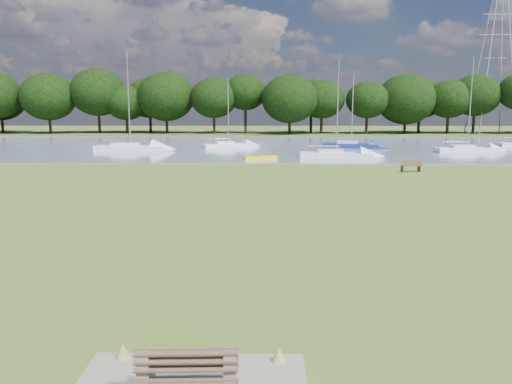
{
  "coord_description": "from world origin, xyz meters",
  "views": [
    {
      "loc": [
        1.3,
        -21.79,
        5.04
      ],
      "look_at": [
        0.98,
        -2.0,
        1.64
      ],
      "focal_mm": 35.0,
      "sensor_mm": 36.0,
      "label": 1
    }
  ],
  "objects_px": {
    "sailboat_0": "(351,144)",
    "sailboat_1": "(336,153)",
    "bench_pair": "(187,378)",
    "sailboat_5": "(228,144)",
    "sailboat_3": "(467,148)",
    "kayak": "(260,158)",
    "pylon": "(497,32)",
    "sailboat_4": "(130,146)",
    "riverbank_bench": "(411,166)"
  },
  "relations": [
    {
      "from": "sailboat_0",
      "to": "sailboat_4",
      "type": "relative_size",
      "value": 0.82
    },
    {
      "from": "bench_pair",
      "to": "sailboat_0",
      "type": "xyz_separation_m",
      "value": [
        11.86,
        53.22,
        0.06
      ]
    },
    {
      "from": "bench_pair",
      "to": "sailboat_4",
      "type": "height_order",
      "value": "sailboat_4"
    },
    {
      "from": "pylon",
      "to": "sailboat_0",
      "type": "height_order",
      "value": "pylon"
    },
    {
      "from": "bench_pair",
      "to": "pylon",
      "type": "height_order",
      "value": "pylon"
    },
    {
      "from": "sailboat_5",
      "to": "sailboat_1",
      "type": "bearing_deg",
      "value": -69.54
    },
    {
      "from": "bench_pair",
      "to": "sailboat_4",
      "type": "relative_size",
      "value": 0.17
    },
    {
      "from": "riverbank_bench",
      "to": "sailboat_4",
      "type": "bearing_deg",
      "value": 136.68
    },
    {
      "from": "pylon",
      "to": "sailboat_4",
      "type": "height_order",
      "value": "pylon"
    },
    {
      "from": "bench_pair",
      "to": "sailboat_3",
      "type": "bearing_deg",
      "value": 61.19
    },
    {
      "from": "pylon",
      "to": "sailboat_1",
      "type": "xyz_separation_m",
      "value": [
        -33.96,
        -42.66,
        -17.41
      ]
    },
    {
      "from": "riverbank_bench",
      "to": "sailboat_3",
      "type": "height_order",
      "value": "sailboat_3"
    },
    {
      "from": "pylon",
      "to": "sailboat_5",
      "type": "xyz_separation_m",
      "value": [
        -45.43,
        -30.75,
        -17.42
      ]
    },
    {
      "from": "sailboat_4",
      "to": "sailboat_5",
      "type": "distance_m",
      "value": 11.75
    },
    {
      "from": "sailboat_0",
      "to": "sailboat_5",
      "type": "distance_m",
      "value": 14.98
    },
    {
      "from": "sailboat_5",
      "to": "sailboat_3",
      "type": "bearing_deg",
      "value": -35.19
    },
    {
      "from": "pylon",
      "to": "sailboat_0",
      "type": "xyz_separation_m",
      "value": [
        -30.44,
        -30.78,
        -17.39
      ]
    },
    {
      "from": "riverbank_bench",
      "to": "sailboat_1",
      "type": "relative_size",
      "value": 0.18
    },
    {
      "from": "sailboat_1",
      "to": "sailboat_5",
      "type": "bearing_deg",
      "value": 139.28
    },
    {
      "from": "sailboat_3",
      "to": "sailboat_5",
      "type": "relative_size",
      "value": 1.23
    },
    {
      "from": "pylon",
      "to": "sailboat_3",
      "type": "distance_m",
      "value": 44.37
    },
    {
      "from": "riverbank_bench",
      "to": "sailboat_0",
      "type": "distance_m",
      "value": 22.33
    },
    {
      "from": "sailboat_1",
      "to": "bench_pair",
      "type": "bearing_deg",
      "value": -96.04
    },
    {
      "from": "pylon",
      "to": "sailboat_4",
      "type": "relative_size",
      "value": 2.61
    },
    {
      "from": "bench_pair",
      "to": "pylon",
      "type": "bearing_deg",
      "value": 60.89
    },
    {
      "from": "bench_pair",
      "to": "sailboat_0",
      "type": "bearing_deg",
      "value": 75.06
    },
    {
      "from": "sailboat_0",
      "to": "sailboat_5",
      "type": "relative_size",
      "value": 1.07
    },
    {
      "from": "sailboat_0",
      "to": "sailboat_3",
      "type": "relative_size",
      "value": 0.87
    },
    {
      "from": "sailboat_1",
      "to": "sailboat_3",
      "type": "xyz_separation_m",
      "value": [
        15.35,
        6.34,
        0.02
      ]
    },
    {
      "from": "sailboat_3",
      "to": "sailboat_4",
      "type": "bearing_deg",
      "value": 174.48
    },
    {
      "from": "kayak",
      "to": "sailboat_3",
      "type": "xyz_separation_m",
      "value": [
        22.75,
        7.97,
        0.33
      ]
    },
    {
      "from": "sailboat_0",
      "to": "sailboat_3",
      "type": "bearing_deg",
      "value": -5.8
    },
    {
      "from": "sailboat_0",
      "to": "riverbank_bench",
      "type": "bearing_deg",
      "value": -68.37
    },
    {
      "from": "kayak",
      "to": "sailboat_3",
      "type": "height_order",
      "value": "sailboat_3"
    },
    {
      "from": "pylon",
      "to": "sailboat_1",
      "type": "bearing_deg",
      "value": -128.53
    },
    {
      "from": "sailboat_0",
      "to": "sailboat_1",
      "type": "distance_m",
      "value": 12.39
    },
    {
      "from": "pylon",
      "to": "sailboat_0",
      "type": "relative_size",
      "value": 3.2
    },
    {
      "from": "kayak",
      "to": "sailboat_1",
      "type": "distance_m",
      "value": 7.58
    },
    {
      "from": "riverbank_bench",
      "to": "pylon",
      "type": "distance_m",
      "value": 63.2
    },
    {
      "from": "riverbank_bench",
      "to": "sailboat_1",
      "type": "distance_m",
      "value": 11.33
    },
    {
      "from": "kayak",
      "to": "pylon",
      "type": "xyz_separation_m",
      "value": [
        41.36,
        44.29,
        17.73
      ]
    },
    {
      "from": "bench_pair",
      "to": "pylon",
      "type": "relative_size",
      "value": 0.06
    },
    {
      "from": "kayak",
      "to": "sailboat_5",
      "type": "xyz_separation_m",
      "value": [
        -4.07,
        13.54,
        0.31
      ]
    },
    {
      "from": "sailboat_0",
      "to": "sailboat_1",
      "type": "height_order",
      "value": "sailboat_1"
    },
    {
      "from": "bench_pair",
      "to": "riverbank_bench",
      "type": "height_order",
      "value": "bench_pair"
    },
    {
      "from": "bench_pair",
      "to": "sailboat_1",
      "type": "relative_size",
      "value": 0.19
    },
    {
      "from": "sailboat_1",
      "to": "sailboat_5",
      "type": "relative_size",
      "value": 1.14
    },
    {
      "from": "pylon",
      "to": "sailboat_4",
      "type": "xyz_separation_m",
      "value": [
        -56.36,
        -35.05,
        -17.35
      ]
    },
    {
      "from": "kayak",
      "to": "sailboat_4",
      "type": "height_order",
      "value": "sailboat_4"
    },
    {
      "from": "bench_pair",
      "to": "sailboat_5",
      "type": "bearing_deg",
      "value": 90.98
    }
  ]
}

